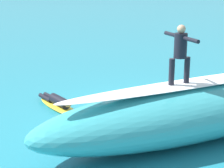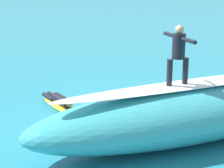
{
  "view_description": "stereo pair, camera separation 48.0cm",
  "coord_description": "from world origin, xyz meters",
  "px_view_note": "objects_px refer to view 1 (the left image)",
  "views": [
    {
      "loc": [
        3.69,
        10.65,
        4.25
      ],
      "look_at": [
        1.04,
        0.44,
        1.14
      ],
      "focal_mm": 64.08,
      "sensor_mm": 36.0,
      "label": 1
    },
    {
      "loc": [
        3.22,
        10.76,
        4.25
      ],
      "look_at": [
        1.04,
        0.44,
        1.14
      ],
      "focal_mm": 64.08,
      "sensor_mm": 36.0,
      "label": 2
    }
  ],
  "objects_px": {
    "surfboard_paddling": "(60,107)",
    "surfer_paddling": "(57,100)",
    "surfer_riding": "(180,50)",
    "surfboard_riding": "(179,85)"
  },
  "relations": [
    {
      "from": "surfer_riding",
      "to": "surfer_paddling",
      "type": "relative_size",
      "value": 0.85
    },
    {
      "from": "surfer_riding",
      "to": "surfer_paddling",
      "type": "distance_m",
      "value": 4.67
    },
    {
      "from": "surfer_riding",
      "to": "surfboard_paddling",
      "type": "xyz_separation_m",
      "value": [
        2.56,
        -3.12,
        -2.29
      ]
    },
    {
      "from": "surfer_riding",
      "to": "surfboard_paddling",
      "type": "bearing_deg",
      "value": -60.31
    },
    {
      "from": "surfboard_riding",
      "to": "surfboard_paddling",
      "type": "distance_m",
      "value": 4.27
    },
    {
      "from": "surfer_riding",
      "to": "surfer_paddling",
      "type": "xyz_separation_m",
      "value": [
        2.61,
        -3.24,
        -2.11
      ]
    },
    {
      "from": "surfboard_riding",
      "to": "surfer_riding",
      "type": "xyz_separation_m",
      "value": [
        -0.0,
        -0.0,
        0.88
      ]
    },
    {
      "from": "surfboard_riding",
      "to": "surfer_riding",
      "type": "distance_m",
      "value": 0.88
    },
    {
      "from": "surfboard_paddling",
      "to": "surfer_paddling",
      "type": "distance_m",
      "value": 0.22
    },
    {
      "from": "surfboard_riding",
      "to": "surfer_riding",
      "type": "bearing_deg",
      "value": -106.87
    }
  ]
}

